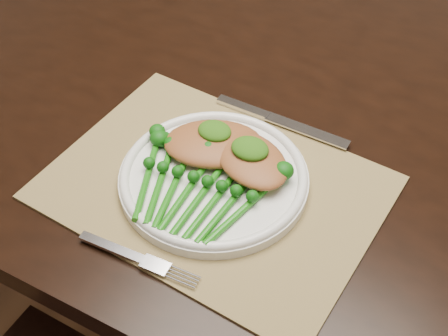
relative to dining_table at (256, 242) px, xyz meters
The scene contains 10 objects.
dining_table is the anchor object (origin of this frame).
placemat 0.43m from the dining_table, 84.38° to the right, with size 0.45×0.33×0.00m, color olive.
dinner_plate 0.44m from the dining_table, 85.17° to the right, with size 0.27×0.27×0.02m.
knife 0.38m from the dining_table, 56.61° to the right, with size 0.22×0.02×0.01m.
fork 0.52m from the dining_table, 88.59° to the right, with size 0.17×0.03×0.01m.
chicken_fillet_left 0.44m from the dining_table, 92.60° to the right, with size 0.14×0.10×0.03m, color #9B592D.
chicken_fillet_right 0.45m from the dining_table, 70.71° to the right, with size 0.13×0.09×0.03m, color #9B592D.
pesto_dollop_left 0.45m from the dining_table, 94.08° to the right, with size 0.05×0.04×0.02m, color #1C480A.
pesto_dollop_right 0.46m from the dining_table, 71.82° to the right, with size 0.05×0.05×0.02m, color #1C480A.
broccolini_bundle 0.47m from the dining_table, 87.24° to the right, with size 0.18×0.20×0.04m.
Camera 1 is at (0.18, -0.58, 1.40)m, focal length 50.00 mm.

